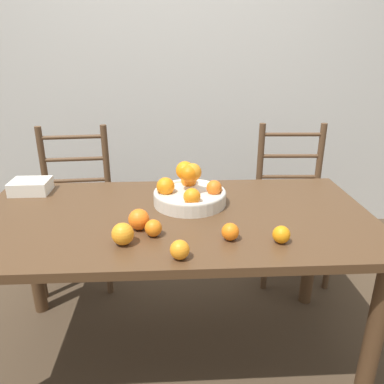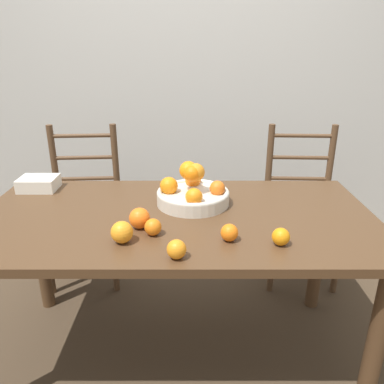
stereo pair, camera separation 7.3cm
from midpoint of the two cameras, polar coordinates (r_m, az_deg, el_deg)
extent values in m
plane|color=#423323|center=(1.99, -3.38, -22.80)|extent=(12.00, 12.00, 0.00)
cube|color=beige|center=(2.86, -3.92, 19.53)|extent=(8.00, 0.06, 2.60)
cube|color=#4C331E|center=(1.58, -3.93, -4.02)|extent=(1.67, 0.84, 0.03)
cylinder|color=#4C331E|center=(1.67, 24.92, -19.53)|extent=(0.07, 0.07, 0.69)
cylinder|color=#4C331E|center=(2.20, -23.87, -8.91)|extent=(0.07, 0.07, 0.69)
cylinder|color=#4C331E|center=(2.18, 16.90, -8.22)|extent=(0.07, 0.07, 0.69)
cylinder|color=beige|center=(1.67, -1.43, -0.94)|extent=(0.32, 0.32, 0.05)
torus|color=beige|center=(1.66, -1.43, -0.09)|extent=(0.32, 0.32, 0.02)
sphere|color=orange|center=(1.65, 2.29, 0.63)|extent=(0.07, 0.07, 0.07)
sphere|color=orange|center=(1.75, -1.54, 1.83)|extent=(0.07, 0.07, 0.07)
sphere|color=orange|center=(1.66, -5.16, 0.85)|extent=(0.08, 0.08, 0.08)
sphere|color=orange|center=(1.55, -1.18, -0.73)|extent=(0.07, 0.07, 0.07)
sphere|color=orange|center=(1.63, -1.04, 3.03)|extent=(0.08, 0.08, 0.08)
sphere|color=orange|center=(1.65, -2.18, 3.30)|extent=(0.08, 0.08, 0.08)
sphere|color=orange|center=(1.62, -1.57, 2.80)|extent=(0.07, 0.07, 0.07)
sphere|color=orange|center=(1.40, -7.22, -5.48)|extent=(0.06, 0.06, 0.06)
sphere|color=orange|center=(1.25, -3.36, -8.79)|extent=(0.07, 0.07, 0.07)
sphere|color=orange|center=(1.36, -11.85, -6.29)|extent=(0.08, 0.08, 0.08)
sphere|color=orange|center=(1.45, -9.34, -4.15)|extent=(0.08, 0.08, 0.08)
sphere|color=orange|center=(1.36, 4.51, -6.06)|extent=(0.06, 0.06, 0.06)
sphere|color=orange|center=(1.37, 12.16, -6.36)|extent=(0.06, 0.06, 0.06)
cylinder|color=#513823|center=(2.35, -22.87, -10.10)|extent=(0.04, 0.04, 0.45)
cylinder|color=#513823|center=(2.28, -13.51, -10.00)|extent=(0.04, 0.04, 0.45)
cylinder|color=#513823|center=(2.56, -21.69, -1.18)|extent=(0.04, 0.04, 0.94)
cylinder|color=#513823|center=(2.49, -13.22, -0.81)|extent=(0.04, 0.04, 0.94)
cube|color=#513823|center=(2.36, -18.19, -2.76)|extent=(0.45, 0.43, 0.04)
cylinder|color=#513823|center=(2.48, -17.83, 1.69)|extent=(0.38, 0.05, 0.02)
cylinder|color=#513823|center=(2.44, -18.19, 4.76)|extent=(0.38, 0.05, 0.02)
cylinder|color=#513823|center=(2.40, -18.57, 7.93)|extent=(0.38, 0.05, 0.02)
cylinder|color=#513823|center=(2.29, 10.36, -9.53)|extent=(0.04, 0.04, 0.45)
cylinder|color=#513823|center=(2.39, 19.47, -9.12)|extent=(0.04, 0.04, 0.45)
cylinder|color=#513823|center=(2.50, 9.30, -0.41)|extent=(0.04, 0.04, 0.94)
cylinder|color=#513823|center=(2.59, 17.61, -0.38)|extent=(0.04, 0.04, 0.94)
cube|color=#513823|center=(2.38, 14.49, -2.12)|extent=(0.44, 0.42, 0.04)
cylinder|color=#513823|center=(2.50, 13.77, 2.27)|extent=(0.38, 0.04, 0.02)
cylinder|color=#513823|center=(2.46, 14.05, 5.33)|extent=(0.38, 0.04, 0.02)
cylinder|color=#513823|center=(2.42, 14.34, 8.49)|extent=(0.38, 0.04, 0.02)
cube|color=silver|center=(1.97, -24.22, 0.77)|extent=(0.18, 0.14, 0.06)
camera|label=1|loc=(0.04, -91.34, -0.52)|focal=35.00mm
camera|label=2|loc=(0.04, 88.66, 0.52)|focal=35.00mm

